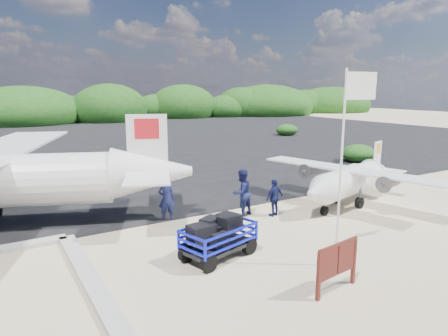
# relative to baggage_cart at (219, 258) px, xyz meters

# --- Properties ---
(ground) EXTENTS (160.00, 160.00, 0.00)m
(ground) POSITION_rel_baggage_cart_xyz_m (0.72, -1.02, 0.00)
(ground) COLOR beige
(asphalt_apron) EXTENTS (90.00, 50.00, 0.04)m
(asphalt_apron) POSITION_rel_baggage_cart_xyz_m (0.72, 28.98, 0.00)
(asphalt_apron) COLOR #B2B2B2
(asphalt_apron) RESTS_ON ground
(vegetation_band) EXTENTS (124.00, 8.00, 4.40)m
(vegetation_band) POSITION_rel_baggage_cart_xyz_m (0.72, 53.98, 0.00)
(vegetation_band) COLOR #B2B2B2
(vegetation_band) RESTS_ON ground
(baggage_cart) EXTENTS (2.77, 2.02, 1.25)m
(baggage_cart) POSITION_rel_baggage_cart_xyz_m (0.00, 0.00, 0.00)
(baggage_cart) COLOR #0E18DB
(baggage_cart) RESTS_ON ground
(flagpole) EXTENTS (1.17, 0.56, 5.70)m
(flagpole) POSITION_rel_baggage_cart_xyz_m (2.68, -2.26, 0.00)
(flagpole) COLOR white
(flagpole) RESTS_ON ground
(signboard) EXTENTS (1.66, 0.36, 1.36)m
(signboard) POSITION_rel_baggage_cart_xyz_m (1.54, -3.37, 0.00)
(signboard) COLOR #5C211A
(signboard) RESTS_ON ground
(crew_a) EXTENTS (0.74, 0.59, 1.77)m
(crew_a) POSITION_rel_baggage_cart_xyz_m (0.04, 4.15, 0.89)
(crew_a) COLOR #131949
(crew_a) RESTS_ON ground
(crew_b) EXTENTS (1.09, 0.94, 1.94)m
(crew_b) POSITION_rel_baggage_cart_xyz_m (2.91, 3.13, 0.97)
(crew_b) COLOR #131949
(crew_b) RESTS_ON ground
(crew_c) EXTENTS (0.95, 0.52, 1.54)m
(crew_c) POSITION_rel_baggage_cart_xyz_m (4.04, 2.39, 0.77)
(crew_c) COLOR #131949
(crew_c) RESTS_ON ground
(aircraft_large) EXTENTS (23.00, 23.00, 5.31)m
(aircraft_large) POSITION_rel_baggage_cart_xyz_m (17.86, 21.11, 0.00)
(aircraft_large) COLOR #B2B2B2
(aircraft_large) RESTS_ON ground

